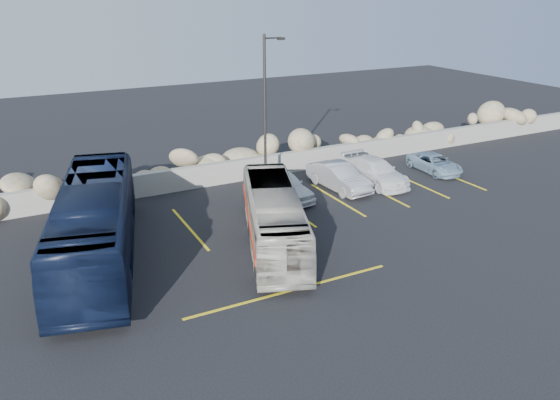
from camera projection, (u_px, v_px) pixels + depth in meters
name	position (u px, v px, depth m)	size (l,w,h in m)	color
ground	(318.00, 286.00, 19.60)	(90.00, 90.00, 0.00)	black
seawall	(204.00, 176.00, 29.32)	(60.00, 0.40, 1.20)	gray
riprap_pile	(196.00, 157.00, 30.06)	(54.00, 2.80, 2.60)	#9A8265
parking_lines	(342.00, 211.00, 26.19)	(18.16, 9.36, 0.01)	yellow
lamppost	(266.00, 112.00, 27.00)	(1.14, 0.18, 8.00)	#2B2926
vintage_bus	(274.00, 217.00, 22.44)	(2.03, 8.70, 2.42)	#BAB7A7
tour_coach	(96.00, 223.00, 21.01)	(2.60, 11.10, 3.09)	black
car_a	(283.00, 185.00, 27.61)	(1.67, 4.15, 1.41)	white
car_b	(339.00, 177.00, 28.87)	(1.45, 4.16, 1.37)	#ADADB1
car_c	(375.00, 172.00, 29.78)	(1.86, 4.57, 1.33)	white
car_d	(435.00, 163.00, 31.67)	(1.69, 3.66, 1.02)	#819FB7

